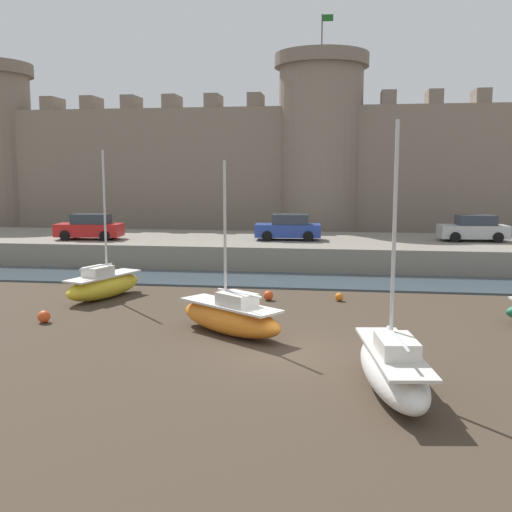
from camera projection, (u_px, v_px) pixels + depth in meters
The scene contains 13 objects.
ground_plane at pixel (282, 352), 19.14m from camera, with size 160.00×160.00×0.00m, color #423528.
water_channel at pixel (306, 281), 31.39m from camera, with size 80.00×4.50×0.10m, color #3D4C56.
quay_road at pixel (313, 250), 38.40m from camera, with size 68.02×10.00×1.47m, color gray.
castle at pixel (320, 161), 47.52m from camera, with size 63.34×7.33×17.78m.
sailboat_midflat_right at pixel (231, 316), 21.14m from camera, with size 4.61×3.86×6.10m.
sailboat_near_channel_left at pixel (104, 285), 27.19m from camera, with size 2.78×4.65×6.69m.
sailboat_midflat_left at pixel (392, 368), 15.49m from camera, with size 2.10×5.34×7.00m.
mooring_buoy_near_channel at pixel (44, 317), 22.79m from camera, with size 0.48×0.48×0.48m, color #E04C1E.
mooring_buoy_near_shore at pixel (339, 297), 26.67m from camera, with size 0.37×0.37×0.37m, color orange.
mooring_buoy_off_centre at pixel (268, 296), 26.80m from camera, with size 0.44×0.44×0.44m, color #E04C1E.
car_quay_centre_east at pixel (288, 228), 37.72m from camera, with size 4.21×2.10×1.62m.
car_quay_centre_west at pixel (474, 229), 37.05m from camera, with size 4.21×2.10×1.62m.
car_quay_west at pixel (90, 227), 38.03m from camera, with size 4.21×2.10×1.62m.
Camera 1 is at (1.82, -18.46, 5.68)m, focal length 42.00 mm.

